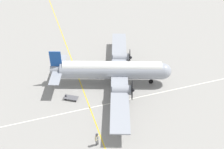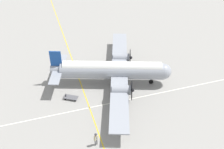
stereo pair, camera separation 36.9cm
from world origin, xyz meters
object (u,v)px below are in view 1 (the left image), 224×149
suitcase_near_door (66,97)px  baggage_cart (71,98)px  airliner_main (115,70)px  crew_foreground (97,138)px

suitcase_near_door → baggage_cart: (-0.54, -0.68, 0.06)m
airliner_main → baggage_cart: size_ratio=10.95×
suitcase_near_door → baggage_cart: bearing=-128.7°
airliner_main → crew_foreground: bearing=-99.4°
airliner_main → suitcase_near_door: bearing=-152.9°
crew_foreground → baggage_cart: (9.47, 1.39, -0.91)m
suitcase_near_door → baggage_cart: 0.87m
crew_foreground → airliner_main: bearing=-142.1°
baggage_cart → airliner_main: bearing=44.0°
crew_foreground → baggage_cart: bearing=-105.6°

